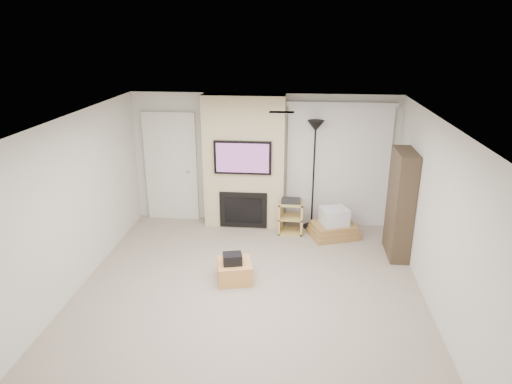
# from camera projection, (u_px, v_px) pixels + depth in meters

# --- Properties ---
(floor) EXTENTS (5.00, 5.50, 0.00)m
(floor) POSITION_uv_depth(u_px,v_px,m) (248.00, 296.00, 6.53)
(floor) COLOR #A09182
(floor) RESTS_ON ground
(ceiling) EXTENTS (5.00, 5.50, 0.00)m
(ceiling) POSITION_uv_depth(u_px,v_px,m) (247.00, 123.00, 5.68)
(ceiling) COLOR white
(ceiling) RESTS_ON wall_back
(wall_back) EXTENTS (5.00, 0.00, 2.50)m
(wall_back) POSITION_uv_depth(u_px,v_px,m) (264.00, 160.00, 8.68)
(wall_back) COLOR silver
(wall_back) RESTS_ON ground
(wall_front) EXTENTS (5.00, 0.00, 2.50)m
(wall_front) POSITION_uv_depth(u_px,v_px,m) (208.00, 352.00, 3.53)
(wall_front) COLOR silver
(wall_front) RESTS_ON ground
(wall_left) EXTENTS (0.00, 5.50, 2.50)m
(wall_left) POSITION_uv_depth(u_px,v_px,m) (69.00, 209.00, 6.32)
(wall_left) COLOR silver
(wall_left) RESTS_ON ground
(wall_right) EXTENTS (0.00, 5.50, 2.50)m
(wall_right) POSITION_uv_depth(u_px,v_px,m) (440.00, 222.00, 5.88)
(wall_right) COLOR silver
(wall_right) RESTS_ON ground
(hvac_vent) EXTENTS (0.35, 0.18, 0.01)m
(hvac_vent) POSITION_uv_depth(u_px,v_px,m) (282.00, 112.00, 6.39)
(hvac_vent) COLOR silver
(hvac_vent) RESTS_ON ceiling
(ottoman) EXTENTS (0.60, 0.60, 0.30)m
(ottoman) POSITION_uv_depth(u_px,v_px,m) (234.00, 271.00, 6.89)
(ottoman) COLOR #DC9850
(ottoman) RESTS_ON floor
(black_bag) EXTENTS (0.32, 0.28, 0.16)m
(black_bag) POSITION_uv_depth(u_px,v_px,m) (232.00, 259.00, 6.77)
(black_bag) COLOR black
(black_bag) RESTS_ON ottoman
(fireplace_wall) EXTENTS (1.50, 0.47, 2.50)m
(fireplace_wall) POSITION_uv_depth(u_px,v_px,m) (244.00, 163.00, 8.52)
(fireplace_wall) COLOR beige
(fireplace_wall) RESTS_ON floor
(entry_door) EXTENTS (1.02, 0.11, 2.14)m
(entry_door) POSITION_uv_depth(u_px,v_px,m) (171.00, 167.00, 8.87)
(entry_door) COLOR silver
(entry_door) RESTS_ON floor
(vertical_blinds) EXTENTS (1.98, 0.10, 2.37)m
(vertical_blinds) POSITION_uv_depth(u_px,v_px,m) (338.00, 161.00, 8.50)
(vertical_blinds) COLOR silver
(vertical_blinds) RESTS_ON floor
(floor_lamp) EXTENTS (0.31, 0.31, 2.07)m
(floor_lamp) POSITION_uv_depth(u_px,v_px,m) (315.00, 145.00, 8.23)
(floor_lamp) COLOR black
(floor_lamp) RESTS_ON floor
(av_stand) EXTENTS (0.45, 0.38, 0.66)m
(av_stand) POSITION_uv_depth(u_px,v_px,m) (290.00, 215.00, 8.45)
(av_stand) COLOR tan
(av_stand) RESTS_ON floor
(box_stack) EXTENTS (0.98, 0.86, 0.55)m
(box_stack) POSITION_uv_depth(u_px,v_px,m) (334.00, 226.00, 8.32)
(box_stack) COLOR #A17642
(box_stack) RESTS_ON floor
(bookshelf) EXTENTS (0.30, 0.80, 1.80)m
(bookshelf) POSITION_uv_depth(u_px,v_px,m) (400.00, 204.00, 7.44)
(bookshelf) COLOR #362A1D
(bookshelf) RESTS_ON floor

